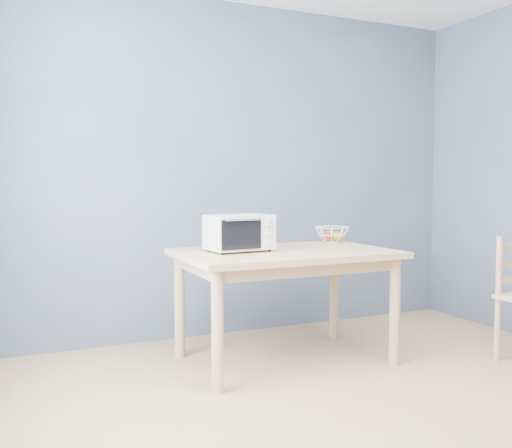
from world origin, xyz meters
name	(u,v)px	position (x,y,z in m)	size (l,w,h in m)	color
room	(432,159)	(0.00, 0.00, 1.30)	(4.01, 4.51, 2.61)	tan
dining_table	(285,265)	(0.01, 1.41, 0.65)	(1.40, 0.90, 0.75)	tan
toaster_oven	(237,232)	(-0.31, 1.48, 0.88)	(0.43, 0.33, 0.24)	silver
fruit_basket	(331,234)	(0.56, 1.71, 0.81)	(0.31, 0.31, 0.12)	white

